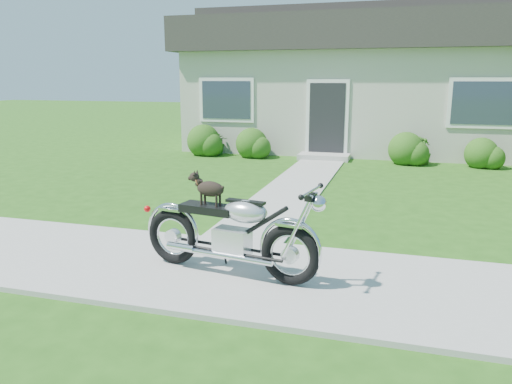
% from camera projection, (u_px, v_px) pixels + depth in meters
% --- Properties ---
extents(ground, '(80.00, 80.00, 0.00)m').
position_uv_depth(ground, '(339.00, 285.00, 5.48)').
color(ground, '#235114').
rests_on(ground, ground).
extents(sidewalk, '(24.00, 2.20, 0.04)m').
position_uv_depth(sidewalk, '(339.00, 283.00, 5.47)').
color(sidewalk, '#9E9B93').
rests_on(sidewalk, ground).
extents(walkway, '(1.20, 8.00, 0.03)m').
position_uv_depth(walkway, '(298.00, 185.00, 10.56)').
color(walkway, '#9E9B93').
rests_on(walkway, ground).
extents(house, '(12.60, 7.03, 4.50)m').
position_uv_depth(house, '(388.00, 81.00, 16.22)').
color(house, beige).
rests_on(house, ground).
extents(shrub_row, '(10.98, 1.09, 1.09)m').
position_uv_depth(shrub_row, '(387.00, 148.00, 13.28)').
color(shrub_row, '#295316').
rests_on(shrub_row, ground).
extents(potted_plant_left, '(0.84, 0.89, 0.78)m').
position_uv_depth(potted_plant_left, '(216.00, 142.00, 14.68)').
color(potted_plant_left, '#184E14').
rests_on(potted_plant_left, ground).
extents(potted_plant_right, '(0.51, 0.51, 0.74)m').
position_uv_depth(potted_plant_right, '(423.00, 151.00, 13.09)').
color(potted_plant_right, '#2B5A18').
rests_on(potted_plant_right, ground).
extents(motorcycle_with_dog, '(2.21, 0.67, 1.14)m').
position_uv_depth(motorcycle_with_dog, '(232.00, 232.00, 5.57)').
color(motorcycle_with_dog, black).
rests_on(motorcycle_with_dog, sidewalk).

